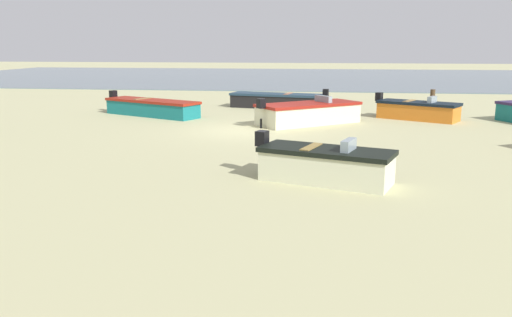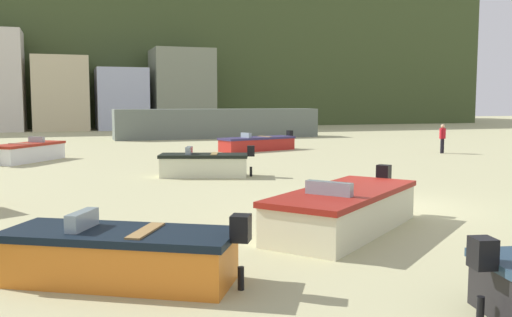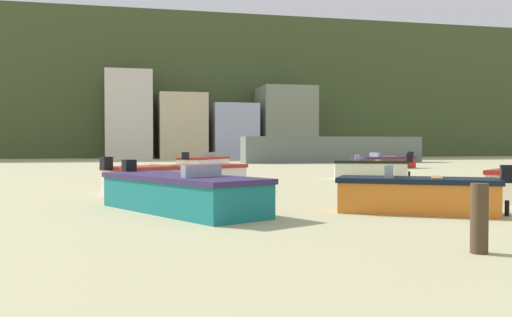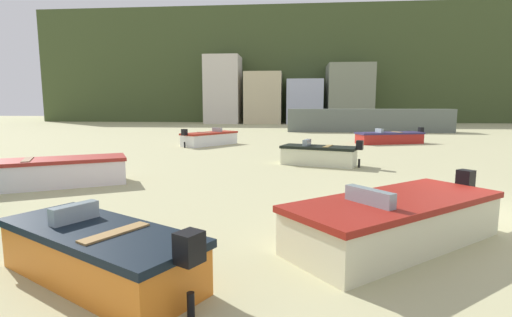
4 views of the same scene
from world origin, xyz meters
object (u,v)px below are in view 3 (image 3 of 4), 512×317
object	(u,v)px
boat_cream_3	(370,169)
boat_white_4	(204,164)
mooring_post_near_water	(479,218)
boat_orange_7	(417,195)
boat_red_2	(384,162)
boat_teal_0	(181,193)
boat_white_6	(178,179)

from	to	relation	value
boat_cream_3	boat_white_4	size ratio (longest dim) A/B	0.87
boat_white_4	mooring_post_near_water	xyz separation A→B (m)	(1.03, -24.52, 0.07)
boat_white_4	boat_orange_7	bearing A→B (deg)	-48.22
boat_red_2	boat_white_4	bearing A→B (deg)	82.05
boat_red_2	boat_orange_7	world-z (taller)	boat_orange_7
boat_teal_0	boat_cream_3	world-z (taller)	boat_teal_0
boat_red_2	boat_white_6	world-z (taller)	boat_white_6
boat_red_2	boat_cream_3	bearing A→B (deg)	133.16
boat_white_4	mooring_post_near_water	bearing A→B (deg)	-53.07
boat_white_6	boat_orange_7	world-z (taller)	boat_white_6
boat_red_2	mooring_post_near_water	world-z (taller)	boat_red_2
boat_white_6	boat_teal_0	bearing A→B (deg)	-32.46
boat_teal_0	mooring_post_near_water	size ratio (longest dim) A/B	5.02
boat_white_4	boat_orange_7	distance (m)	20.15
boat_teal_0	mooring_post_near_water	xyz separation A→B (m)	(3.91, -5.98, 0.07)
boat_white_4	mooring_post_near_water	distance (m)	24.54
boat_teal_0	boat_orange_7	xyz separation A→B (m)	(5.42, -1.45, -0.01)
boat_white_6	boat_cream_3	bearing A→B (deg)	91.55
boat_red_2	boat_white_4	distance (m)	12.62
boat_teal_0	boat_red_2	distance (m)	25.76
boat_white_6	boat_orange_7	xyz separation A→B (m)	(5.11, -6.45, -0.04)
boat_cream_3	mooring_post_near_water	bearing A→B (deg)	179.62
boat_cream_3	boat_white_6	xyz separation A→B (m)	(-9.34, -5.49, 0.02)
boat_teal_0	boat_white_6	bearing A→B (deg)	-121.42
boat_red_2	boat_cream_3	size ratio (longest dim) A/B	1.36
boat_teal_0	boat_white_4	bearing A→B (deg)	-126.68
boat_orange_7	boat_teal_0	bearing A→B (deg)	104.52
boat_cream_3	boat_orange_7	xyz separation A→B (m)	(-4.23, -11.94, -0.02)
boat_orange_7	boat_cream_3	bearing A→B (deg)	9.96
boat_white_6	mooring_post_near_water	world-z (taller)	boat_white_6
boat_white_4	boat_white_6	xyz separation A→B (m)	(-2.57, -13.54, 0.02)
boat_red_2	boat_orange_7	distance (m)	24.27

